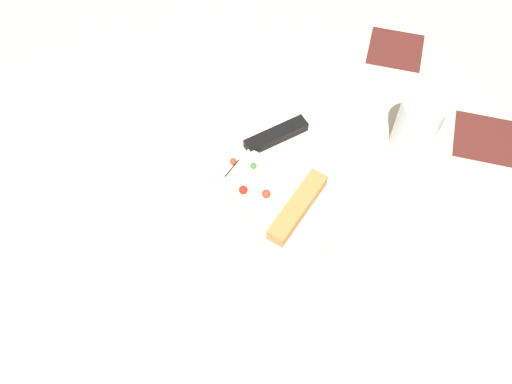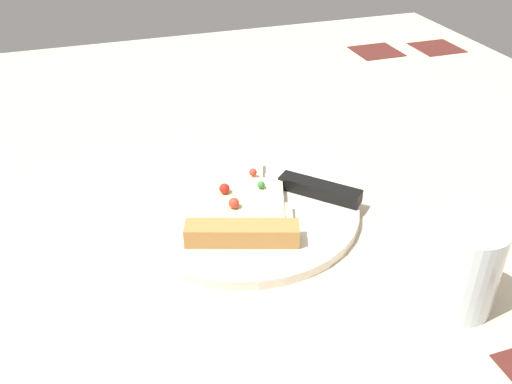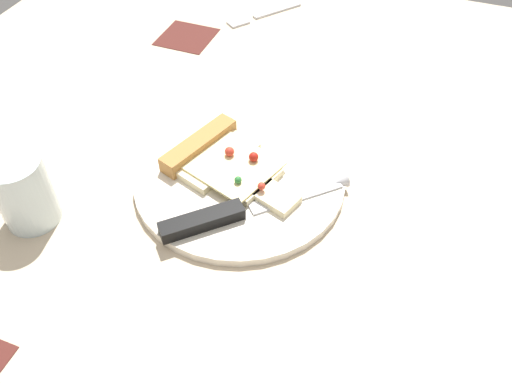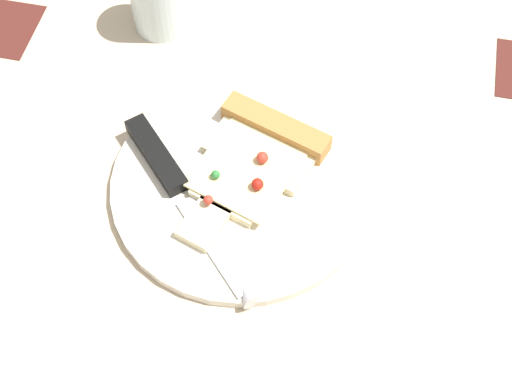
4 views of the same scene
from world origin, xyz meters
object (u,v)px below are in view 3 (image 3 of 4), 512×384
Objects in this scene: plate at (240,178)px; fork at (261,14)px; pizza_slice at (224,162)px; knife at (239,210)px; drinking_glass at (23,192)px.

plate reaches higher than fork.
pizza_slice reaches higher than knife.
drinking_glass reaches higher than fork.
knife is at bearing 144.71° from fork.
knife is (-6.03, -2.41, 1.18)cm from plate.
plate is 25.59cm from drinking_glass.
drinking_glass reaches higher than plate.
fork is (55.75, -8.21, -4.10)cm from drinking_glass.
drinking_glass is 56.50cm from fork.
plate is 2.94cm from pizza_slice.
knife is at bearing 54.03° from pizza_slice.
pizza_slice is at bearing 70.87° from plate.
plate is 1.41× the size of pizza_slice.
pizza_slice is 23.99cm from drinking_glass.
plate is at bearing 144.07° from fork.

